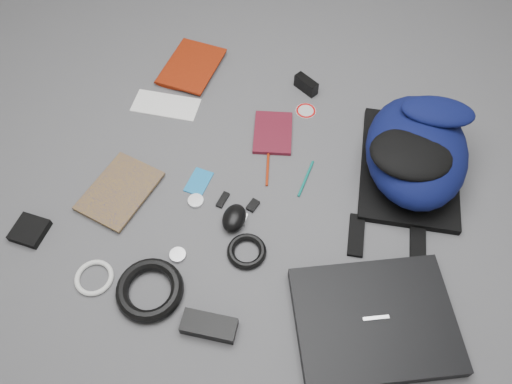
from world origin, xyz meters
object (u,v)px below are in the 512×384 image
at_px(dvd_case, 273,133).
at_px(mouse, 234,218).
at_px(backpack, 416,150).
at_px(textbook_red, 169,61).
at_px(compact_camera, 306,85).
at_px(pouch, 30,230).
at_px(comic_book, 97,180).
at_px(laptop, 374,320).
at_px(power_brick, 209,326).

relative_size(dvd_case, mouse, 1.85).
height_order(dvd_case, mouse, mouse).
relative_size(backpack, textbook_red, 1.92).
bearing_deg(dvd_case, compact_camera, 63.14).
bearing_deg(backpack, textbook_red, 158.93).
height_order(textbook_red, pouch, textbook_red).
bearing_deg(textbook_red, comic_book, -87.71).
relative_size(backpack, comic_book, 1.96).
bearing_deg(backpack, comic_book, -167.39).
relative_size(laptop, comic_book, 1.71).
distance_m(textbook_red, mouse, 0.70).
relative_size(textbook_red, mouse, 2.58).
bearing_deg(laptop, comic_book, 144.72).
xyz_separation_m(laptop, mouse, (-0.44, 0.13, 0.00)).
height_order(backpack, dvd_case, backpack).
height_order(textbook_red, power_brick, power_brick).
bearing_deg(pouch, laptop, 6.78).
height_order(textbook_red, compact_camera, compact_camera).
bearing_deg(compact_camera, dvd_case, -73.79).
bearing_deg(mouse, pouch, -159.32).
bearing_deg(mouse, compact_camera, 83.38).
xyz_separation_m(backpack, compact_camera, (-0.40, 0.20, -0.07)).
bearing_deg(backpack, compact_camera, 141.39).
relative_size(dvd_case, power_brick, 1.22).
distance_m(power_brick, pouch, 0.59).
height_order(compact_camera, mouse, same).
bearing_deg(power_brick, comic_book, 140.96).
height_order(textbook_red, mouse, mouse).
bearing_deg(dvd_case, textbook_red, 141.98).
bearing_deg(comic_book, mouse, 9.82).
relative_size(backpack, power_brick, 3.28).
height_order(comic_book, dvd_case, comic_book).
relative_size(comic_book, mouse, 2.53).
xyz_separation_m(dvd_case, compact_camera, (0.03, 0.23, 0.02)).
relative_size(backpack, laptop, 1.15).
distance_m(textbook_red, compact_camera, 0.50).
height_order(dvd_case, power_brick, power_brick).
xyz_separation_m(backpack, comic_book, (-0.86, -0.40, -0.09)).
bearing_deg(comic_book, laptop, -0.82).
bearing_deg(comic_book, pouch, -104.32).
bearing_deg(dvd_case, backpack, -14.78).
relative_size(mouse, power_brick, 0.66).
relative_size(laptop, dvd_case, 2.34).
distance_m(comic_book, mouse, 0.44).
bearing_deg(dvd_case, laptop, -64.73).
distance_m(compact_camera, pouch, 0.98).
height_order(mouse, pouch, mouse).
height_order(comic_book, mouse, mouse).
xyz_separation_m(backpack, power_brick, (-0.35, -0.68, -0.08)).
bearing_deg(backpack, power_brick, -130.04).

